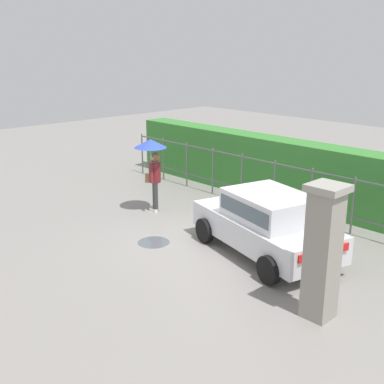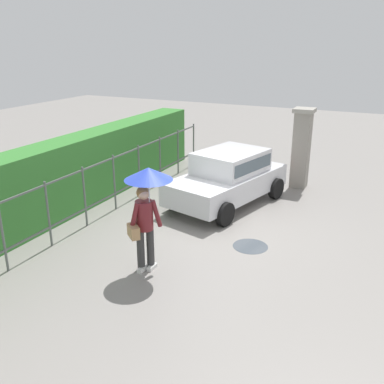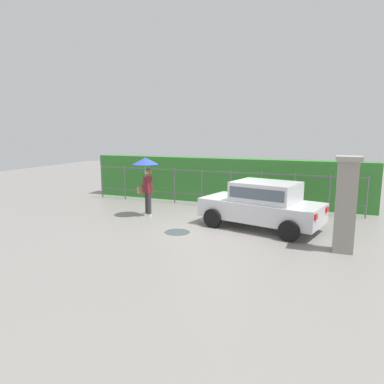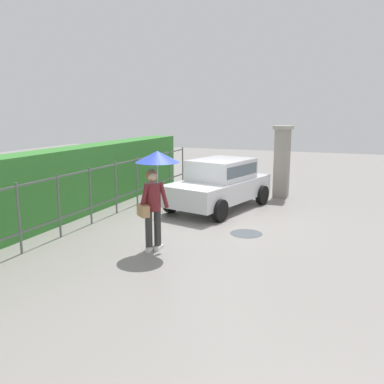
% 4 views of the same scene
% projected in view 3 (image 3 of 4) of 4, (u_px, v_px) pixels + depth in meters
% --- Properties ---
extents(ground_plane, '(40.00, 40.00, 0.00)m').
position_uv_depth(ground_plane, '(211.00, 226.00, 11.30)').
color(ground_plane, gray).
extents(car, '(3.99, 2.56, 1.48)m').
position_uv_depth(car, '(263.00, 203.00, 10.94)').
color(car, silver).
rests_on(car, ground).
extents(pedestrian, '(0.91, 0.91, 2.12)m').
position_uv_depth(pedestrian, '(146.00, 173.00, 12.38)').
color(pedestrian, '#333333').
rests_on(pedestrian, ground).
extents(gate_pillar, '(0.60, 0.60, 2.42)m').
position_uv_depth(gate_pillar, '(346.00, 204.00, 8.71)').
color(gate_pillar, gray).
rests_on(gate_pillar, ground).
extents(fence_section, '(11.05, 0.05, 1.50)m').
position_uv_depth(fence_section, '(216.00, 186.00, 14.13)').
color(fence_section, '#59605B').
rests_on(fence_section, ground).
extents(hedge_row, '(12.00, 0.90, 1.90)m').
position_uv_depth(hedge_row, '(223.00, 180.00, 15.09)').
color(hedge_row, '#387F33').
rests_on(hedge_row, ground).
extents(puddle_near, '(0.78, 0.78, 0.00)m').
position_uv_depth(puddle_near, '(177.00, 232.00, 10.60)').
color(puddle_near, '#4C545B').
rests_on(puddle_near, ground).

